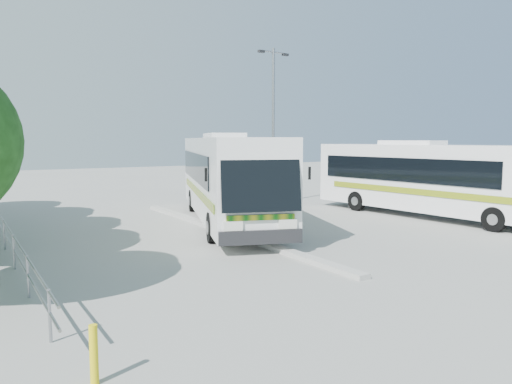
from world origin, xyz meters
TOP-DOWN VIEW (x-y plane):
  - ground at (0.00, 0.00)m, footprint 100.00×100.00m
  - kerb_divider at (-2.30, 2.00)m, footprint 0.40×16.00m
  - railing at (-10.00, 4.00)m, footprint 0.06×22.00m
  - coach_main at (-1.01, 4.00)m, footprint 6.92×13.59m
  - coach_adjacent at (7.81, 0.42)m, footprint 3.43×12.49m
  - lamppost at (4.31, 8.47)m, footprint 2.14×0.44m
  - bollard at (-9.70, -8.00)m, footprint 0.15×0.15m

SIDE VIEW (x-z plane):
  - ground at x=0.00m, z-range 0.00..0.00m
  - kerb_divider at x=-2.30m, z-range 0.00..0.15m
  - bollard at x=-9.70m, z-range 0.00..0.92m
  - railing at x=-10.00m, z-range 0.24..1.24m
  - coach_adjacent at x=7.81m, z-range 0.16..3.59m
  - coach_main at x=-1.01m, z-range 0.18..3.91m
  - lamppost at x=4.31m, z-range 0.45..9.20m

